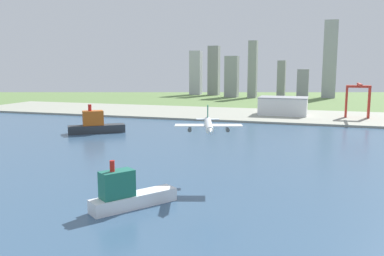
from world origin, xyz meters
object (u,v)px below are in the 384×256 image
object	(u,v)px
airplane_landing	(209,125)
warehouse_main	(283,106)
ferry_boat	(128,194)
container_barge	(95,125)
port_crane_red	(358,93)

from	to	relation	value
airplane_landing	warehouse_main	world-z (taller)	airplane_landing
ferry_boat	warehouse_main	world-z (taller)	warehouse_main
airplane_landing	warehouse_main	xyz separation A→B (m)	(12.29, 322.44, -19.47)
container_barge	warehouse_main	bearing A→B (deg)	49.14
container_barge	warehouse_main	size ratio (longest dim) A/B	0.84
airplane_landing	port_crane_red	size ratio (longest dim) A/B	0.96
port_crane_red	warehouse_main	distance (m)	90.96
container_barge	port_crane_red	distance (m)	310.99
airplane_landing	ferry_boat	distance (m)	60.71
ferry_boat	port_crane_red	world-z (taller)	port_crane_red
container_barge	port_crane_red	xyz separation A→B (m)	(251.47, 181.23, 25.14)
port_crane_red	warehouse_main	xyz separation A→B (m)	(-88.62, 7.02, -19.26)
warehouse_main	ferry_boat	bearing A→B (deg)	-95.80
ferry_boat	warehouse_main	xyz separation A→B (m)	(37.67, 370.78, 7.07)
container_barge	port_crane_red	world-z (taller)	port_crane_red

